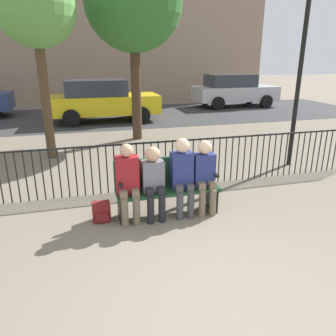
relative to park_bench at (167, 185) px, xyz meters
The scene contains 14 objects.
ground_plane 2.48m from the park_bench, 90.00° to the right, with size 80.00×80.00×0.00m, color #706656.
park_bench is the anchor object (origin of this frame).
seated_person_0 0.69m from the park_bench, 168.94° to the right, with size 0.34×0.39×1.24m.
seated_person_1 0.33m from the park_bench, 152.28° to the right, with size 0.34×0.39×1.17m.
seated_person_2 0.34m from the park_bench, 29.25° to the right, with size 0.34×0.39×1.27m.
seated_person_3 0.64m from the park_bench, 12.09° to the right, with size 0.34×0.39×1.21m.
backpack 1.12m from the park_bench, behind, with size 0.28×0.23×0.31m.
fence_railing 1.06m from the park_bench, 90.88° to the left, with size 9.01×0.03×0.95m.
tree_0 5.23m from the park_bench, 118.14° to the left, with size 1.83×1.83×4.44m.
tree_1 6.27m from the park_bench, 85.05° to the left, with size 2.77×2.77×5.31m.
lamp_post 4.43m from the park_bench, 25.98° to the left, with size 0.28×0.28×3.99m.
street_surface 9.58m from the park_bench, 90.00° to the left, with size 24.00×6.00×0.01m.
parked_car_0 8.51m from the park_bench, 92.28° to the left, with size 4.20×1.94×1.62m.
parked_car_1 12.63m from the park_bench, 59.21° to the left, with size 4.20×1.94×1.62m.
Camera 1 is at (-1.27, -2.32, 2.45)m, focal length 35.00 mm.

